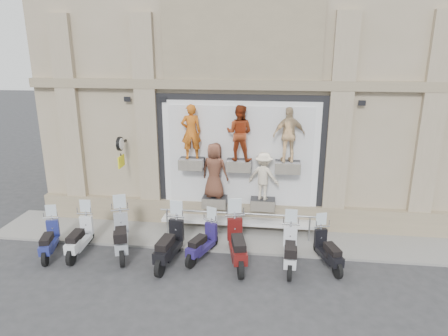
{
  "coord_description": "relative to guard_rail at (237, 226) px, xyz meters",
  "views": [
    {
      "loc": [
        1.07,
        -9.71,
        5.96
      ],
      "look_at": [
        -0.4,
        1.9,
        2.42
      ],
      "focal_mm": 32.0,
      "sensor_mm": 36.0,
      "label": 1
    }
  ],
  "objects": [
    {
      "name": "shop_vitrine",
      "position": [
        0.04,
        0.74,
        1.97
      ],
      "size": [
        5.6,
        0.86,
        4.3
      ],
      "color": "black",
      "rests_on": "ground"
    },
    {
      "name": "scooter_c",
      "position": [
        -3.32,
        -1.4,
        0.36
      ],
      "size": [
        1.28,
        2.11,
        1.65
      ],
      "primitive_type": null,
      "rotation": [
        0.0,
        0.0,
        0.36
      ],
      "color": "gray",
      "rests_on": "ground"
    },
    {
      "name": "clock_sign_bracket",
      "position": [
        -3.9,
        0.47,
        2.34
      ],
      "size": [
        0.1,
        0.8,
        1.02
      ],
      "color": "black",
      "rests_on": "ground"
    },
    {
      "name": "scooter_b",
      "position": [
        -4.56,
        -1.54,
        0.28
      ],
      "size": [
        0.65,
        1.87,
        1.5
      ],
      "primitive_type": null,
      "rotation": [
        0.0,
        0.0,
        0.06
      ],
      "color": "silver",
      "rests_on": "ground"
    },
    {
      "name": "scooter_d",
      "position": [
        -1.77,
        -1.73,
        0.37
      ],
      "size": [
        0.81,
        2.1,
        1.66
      ],
      "primitive_type": null,
      "rotation": [
        0.0,
        0.0,
        -0.11
      ],
      "color": "black",
      "rests_on": "ground"
    },
    {
      "name": "building",
      "position": [
        0.0,
        5.0,
        5.54
      ],
      "size": [
        14.0,
        8.6,
        12.0
      ],
      "primitive_type": null,
      "color": "tan",
      "rests_on": "ground"
    },
    {
      "name": "scooter_f",
      "position": [
        0.16,
        -1.53,
        0.4
      ],
      "size": [
        1.05,
        2.21,
        1.73
      ],
      "primitive_type": null,
      "rotation": [
        0.0,
        0.0,
        0.21
      ],
      "color": "#4C0E0D",
      "rests_on": "ground"
    },
    {
      "name": "scooter_a",
      "position": [
        -5.42,
        -1.74,
        0.23
      ],
      "size": [
        0.97,
        1.78,
        1.39
      ],
      "primitive_type": null,
      "rotation": [
        0.0,
        0.0,
        0.29
      ],
      "color": "navy",
      "rests_on": "ground"
    },
    {
      "name": "scooter_g",
      "position": [
        1.65,
        -1.54,
        0.29
      ],
      "size": [
        0.6,
        1.87,
        1.51
      ],
      "primitive_type": null,
      "rotation": [
        0.0,
        0.0,
        -0.03
      ],
      "color": "silver",
      "rests_on": "ground"
    },
    {
      "name": "guard_rail",
      "position": [
        0.0,
        0.0,
        0.0
      ],
      "size": [
        5.06,
        0.1,
        0.93
      ],
      "primitive_type": null,
      "color": "#9EA0A5",
      "rests_on": "ground"
    },
    {
      "name": "scooter_h",
      "position": [
        2.71,
        -1.35,
        0.23
      ],
      "size": [
        1.02,
        1.78,
        1.39
      ],
      "primitive_type": null,
      "rotation": [
        0.0,
        0.0,
        0.33
      ],
      "color": "black",
      "rests_on": "ground"
    },
    {
      "name": "sidewalk",
      "position": [
        0.0,
        0.1,
        -0.43
      ],
      "size": [
        16.0,
        2.2,
        0.08
      ],
      "primitive_type": "cube",
      "color": "gray",
      "rests_on": "ground"
    },
    {
      "name": "scooter_e",
      "position": [
        -0.88,
        -1.34,
        0.24
      ],
      "size": [
        1.08,
        1.79,
        1.4
      ],
      "primitive_type": null,
      "rotation": [
        0.0,
        0.0,
        -0.36
      ],
      "color": "#221856",
      "rests_on": "ground"
    },
    {
      "name": "ground",
      "position": [
        0.0,
        -2.0,
        -0.47
      ],
      "size": [
        90.0,
        90.0,
        0.0
      ],
      "primitive_type": "plane",
      "color": "#303032",
      "rests_on": "ground"
    }
  ]
}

